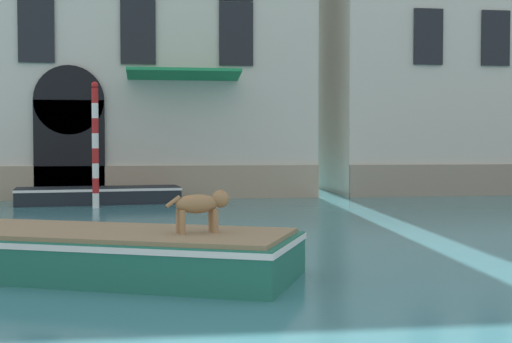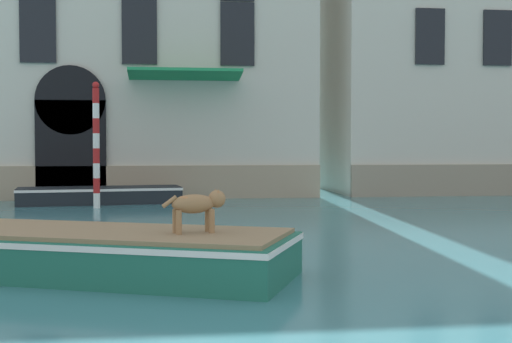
{
  "view_description": "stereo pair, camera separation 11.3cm",
  "coord_description": "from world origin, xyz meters",
  "px_view_note": "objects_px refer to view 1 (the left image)",
  "views": [
    {
      "loc": [
        -1.01,
        -3.15,
        1.91
      ],
      "look_at": [
        1.45,
        14.3,
        1.2
      ],
      "focal_mm": 50.0,
      "sensor_mm": 36.0,
      "label": 1
    },
    {
      "loc": [
        -0.89,
        -3.17,
        1.91
      ],
      "look_at": [
        1.45,
        14.3,
        1.2
      ],
      "focal_mm": 50.0,
      "sensor_mm": 36.0,
      "label": 2
    }
  ],
  "objects_px": {
    "boat_foreground": "(75,250)",
    "mooring_pole_0": "(95,145)",
    "boat_moored_near_palazzo": "(99,195)",
    "dog_on_deck": "(202,204)"
  },
  "relations": [
    {
      "from": "boat_foreground",
      "to": "mooring_pole_0",
      "type": "xyz_separation_m",
      "value": [
        -0.58,
        10.67,
        1.51
      ]
    },
    {
      "from": "boat_foreground",
      "to": "boat_moored_near_palazzo",
      "type": "xyz_separation_m",
      "value": [
        -0.61,
        12.19,
        -0.08
      ]
    },
    {
      "from": "mooring_pole_0",
      "to": "boat_moored_near_palazzo",
      "type": "bearing_deg",
      "value": 91.21
    },
    {
      "from": "boat_moored_near_palazzo",
      "to": "boat_foreground",
      "type": "bearing_deg",
      "value": -94.12
    },
    {
      "from": "boat_foreground",
      "to": "mooring_pole_0",
      "type": "distance_m",
      "value": 10.79
    },
    {
      "from": "boat_moored_near_palazzo",
      "to": "mooring_pole_0",
      "type": "height_order",
      "value": "mooring_pole_0"
    },
    {
      "from": "dog_on_deck",
      "to": "boat_foreground",
      "type": "bearing_deg",
      "value": 145.26
    },
    {
      "from": "dog_on_deck",
      "to": "boat_moored_near_palazzo",
      "type": "relative_size",
      "value": 0.17
    },
    {
      "from": "mooring_pole_0",
      "to": "boat_foreground",
      "type": "bearing_deg",
      "value": -86.91
    },
    {
      "from": "boat_foreground",
      "to": "boat_moored_near_palazzo",
      "type": "height_order",
      "value": "boat_foreground"
    }
  ]
}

